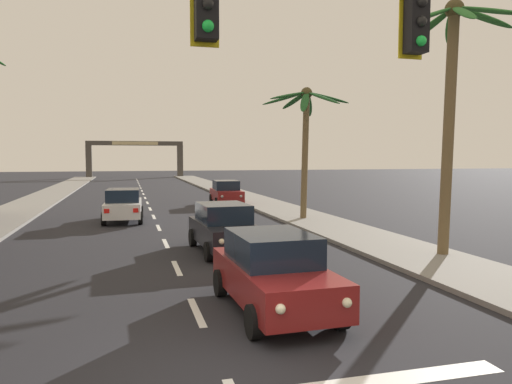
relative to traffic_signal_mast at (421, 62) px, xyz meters
name	(u,v)px	position (x,y,z in m)	size (l,w,h in m)	color
ground_plane	(227,381)	(-3.23, -0.13, -4.85)	(220.00, 220.00, 0.00)	#232328
sidewalk_right	(289,212)	(4.57, 19.87, -4.78)	(3.20, 110.00, 0.14)	gray
lane_markings	(163,219)	(-2.77, 19.24, -4.84)	(4.28, 87.21, 0.01)	silver
traffic_signal_mast	(421,62)	(0.00, 0.00, 0.00)	(10.42, 0.41, 6.82)	#2D2D33
sedan_lead_at_stop_bar	(273,271)	(-1.61, 2.86, -3.99)	(2.05, 4.49, 1.68)	maroon
sedan_third_in_queue	(224,227)	(-1.37, 9.54, -3.99)	(2.10, 4.51, 1.68)	black
sedan_oncoming_far	(123,205)	(-4.82, 18.73, -3.99)	(2.08, 4.50, 1.68)	silver
sedan_parked_nearest_kerb	(226,192)	(2.00, 25.88, -3.99)	(2.08, 4.50, 1.68)	maroon
palm_right_second	(452,77)	(5.53, 6.63, 1.01)	(4.36, 4.02, 8.31)	brown
palm_right_third	(305,120)	(4.29, 16.66, 0.34)	(4.61, 4.42, 6.88)	brown
town_gateway_arch	(135,153)	(-3.23, 74.06, -0.97)	(15.25, 0.90, 5.85)	#423D38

